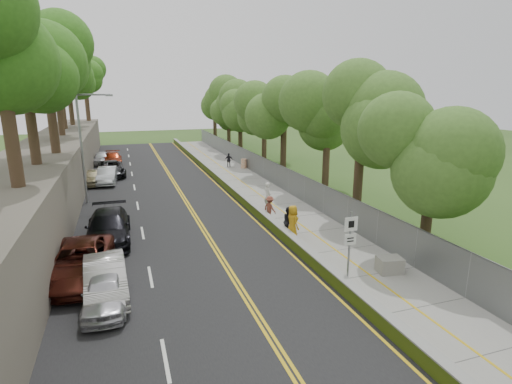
{
  "coord_description": "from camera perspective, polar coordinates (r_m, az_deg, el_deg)",
  "views": [
    {
      "loc": [
        -7.97,
        -17.01,
        8.12
      ],
      "look_at": [
        0.5,
        8.0,
        1.4
      ],
      "focal_mm": 28.0,
      "sensor_mm": 36.0,
      "label": 1
    }
  ],
  "objects": [
    {
      "name": "ground",
      "position": [
        20.46,
        5.94,
        -9.18
      ],
      "size": [
        140.0,
        140.0,
        0.0
      ],
      "primitive_type": "plane",
      "color": "#33511E",
      "rests_on": "ground"
    },
    {
      "name": "road",
      "position": [
        33.12,
        -13.68,
        -0.29
      ],
      "size": [
        11.2,
        66.0,
        0.04
      ],
      "primitive_type": "cube",
      "color": "black",
      "rests_on": "ground"
    },
    {
      "name": "sidewalk",
      "position": [
        34.65,
        -0.5,
        0.77
      ],
      "size": [
        4.2,
        66.0,
        0.05
      ],
      "primitive_type": "cube",
      "color": "gray",
      "rests_on": "ground"
    },
    {
      "name": "jersey_barrier",
      "position": [
        33.96,
        -4.19,
        0.93
      ],
      "size": [
        0.42,
        66.0,
        0.6
      ],
      "primitive_type": "cube",
      "color": "#89C312",
      "rests_on": "ground"
    },
    {
      "name": "rock_embankment",
      "position": [
        33.05,
        -27.99,
        1.92
      ],
      "size": [
        5.0,
        66.0,
        4.0
      ],
      "primitive_type": "cube",
      "color": "#595147",
      "rests_on": "ground"
    },
    {
      "name": "chainlink_fence",
      "position": [
        35.13,
        2.75,
        2.57
      ],
      "size": [
        0.04,
        66.0,
        2.0
      ],
      "primitive_type": "cube",
      "color": "slate",
      "rests_on": "ground"
    },
    {
      "name": "trees_embankment",
      "position": [
        32.49,
        -28.9,
        16.79
      ],
      "size": [
        6.4,
        66.0,
        13.0
      ],
      "primitive_type": null,
      "color": "#3B7C20",
      "rests_on": "rock_embankment"
    },
    {
      "name": "trees_fenceside",
      "position": [
        35.35,
        6.51,
        12.38
      ],
      "size": [
        7.0,
        66.0,
        14.0
      ],
      "primitive_type": null,
      "color": "#4F7E2E",
      "rests_on": "ground"
    },
    {
      "name": "streetlight",
      "position": [
        31.3,
        -23.32,
        6.74
      ],
      "size": [
        2.52,
        0.22,
        8.0
      ],
      "color": "gray",
      "rests_on": "ground"
    },
    {
      "name": "signpost",
      "position": [
        17.75,
        13.29,
        -6.42
      ],
      "size": [
        0.62,
        0.09,
        3.1
      ],
      "color": "gray",
      "rests_on": "sidewalk"
    },
    {
      "name": "construction_barrel",
      "position": [
        42.81,
        -1.76,
        4.09
      ],
      "size": [
        0.61,
        0.61,
        1.0
      ],
      "primitive_type": "cylinder",
      "color": "#D26422",
      "rests_on": "sidewalk"
    },
    {
      "name": "concrete_block",
      "position": [
        19.47,
        18.55,
        -9.84
      ],
      "size": [
        1.22,
        1.0,
        0.72
      ],
      "primitive_type": "cube",
      "rotation": [
        0.0,
        0.0,
        -0.19
      ],
      "color": "gray",
      "rests_on": "sidewalk"
    },
    {
      "name": "car_0",
      "position": [
        16.68,
        -20.76,
        -13.13
      ],
      "size": [
        1.74,
        3.95,
        1.32
      ],
      "primitive_type": "imported",
      "rotation": [
        0.0,
        0.0,
        -0.04
      ],
      "color": "#BBBAC0",
      "rests_on": "road"
    },
    {
      "name": "car_1",
      "position": [
        17.56,
        -20.7,
        -11.41
      ],
      "size": [
        1.81,
        4.59,
        1.49
      ],
      "primitive_type": "imported",
      "rotation": [
        0.0,
        0.0,
        0.05
      ],
      "color": "beige",
      "rests_on": "road"
    },
    {
      "name": "car_2",
      "position": [
        19.44,
        -23.82,
        -9.07
      ],
      "size": [
        2.98,
        5.78,
        1.56
      ],
      "primitive_type": "imported",
      "rotation": [
        0.0,
        0.0,
        -0.07
      ],
      "color": "#551F16",
      "rests_on": "road"
    },
    {
      "name": "car_3",
      "position": [
        23.36,
        -20.34,
        -4.76
      ],
      "size": [
        2.41,
        5.67,
        1.63
      ],
      "primitive_type": "imported",
      "rotation": [
        0.0,
        0.0,
        -0.02
      ],
      "color": "black",
      "rests_on": "road"
    },
    {
      "name": "car_4",
      "position": [
        38.07,
        -22.3,
        1.96
      ],
      "size": [
        1.87,
        4.0,
        1.32
      ],
      "primitive_type": "imported",
      "rotation": [
        0.0,
        0.0,
        0.08
      ],
      "color": "tan",
      "rests_on": "road"
    },
    {
      "name": "car_5",
      "position": [
        38.06,
        -20.48,
        2.22
      ],
      "size": [
        1.85,
        4.48,
        1.44
      ],
      "primitive_type": "imported",
      "rotation": [
        0.0,
        0.0,
        -0.07
      ],
      "color": "silver",
      "rests_on": "road"
    },
    {
      "name": "car_6",
      "position": [
        41.26,
        -19.99,
        3.15
      ],
      "size": [
        2.86,
        5.42,
        1.45
      ],
      "primitive_type": "imported",
      "rotation": [
        0.0,
        0.0,
        0.09
      ],
      "color": "black",
      "rests_on": "road"
    },
    {
      "name": "car_7",
      "position": [
        47.8,
        -19.77,
        4.52
      ],
      "size": [
        1.91,
        4.65,
        1.35
      ],
      "primitive_type": "imported",
      "rotation": [
        0.0,
        0.0,
        -0.01
      ],
      "color": "maroon",
      "rests_on": "road"
    },
    {
      "name": "car_8",
      "position": [
        48.4,
        -21.22,
        4.55
      ],
      "size": [
        1.69,
        4.16,
        1.41
      ],
      "primitive_type": "imported",
      "rotation": [
        0.0,
        0.0,
        -0.01
      ],
      "color": "silver",
      "rests_on": "road"
    },
    {
      "name": "painter_0",
      "position": [
        22.4,
        5.25,
        -4.29
      ],
      "size": [
        0.7,
        1.0,
        1.92
      ],
      "primitive_type": "imported",
      "rotation": [
        0.0,
        0.0,
        1.68
      ],
      "color": "#BF8716",
      "rests_on": "sidewalk"
    },
    {
      "name": "painter_1",
      "position": [
        27.88,
        1.69,
        -0.52
      ],
      "size": [
        0.52,
        0.74,
        1.91
      ],
      "primitive_type": "imported",
      "rotation": [
        0.0,
        0.0,
        1.67
      ],
      "color": "silver",
      "rests_on": "sidewalk"
    },
    {
      "name": "painter_2",
      "position": [
        22.87,
        4.73,
        -4.18
      ],
      "size": [
        0.92,
        1.01,
        1.69
      ],
      "primitive_type": "imported",
      "rotation": [
        0.0,
        0.0,
        1.15
      ],
      "color": "black",
      "rests_on": "sidewalk"
    },
    {
      "name": "painter_3",
      "position": [
        25.63,
        1.99,
        -2.28
      ],
      "size": [
        0.89,
        1.14,
        1.54
      ],
      "primitive_type": "imported",
      "rotation": [
        0.0,
        0.0,
        1.94
      ],
      "color": "brown",
      "rests_on": "sidewalk"
    },
    {
      "name": "person_far",
      "position": [
        43.49,
        -3.89,
        4.57
      ],
      "size": [
        0.96,
        0.66,
        1.52
      ],
      "primitive_type": "imported",
      "rotation": [
        0.0,
        0.0,
        2.78
      ],
      "color": "black",
      "rests_on": "sidewalk"
    }
  ]
}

